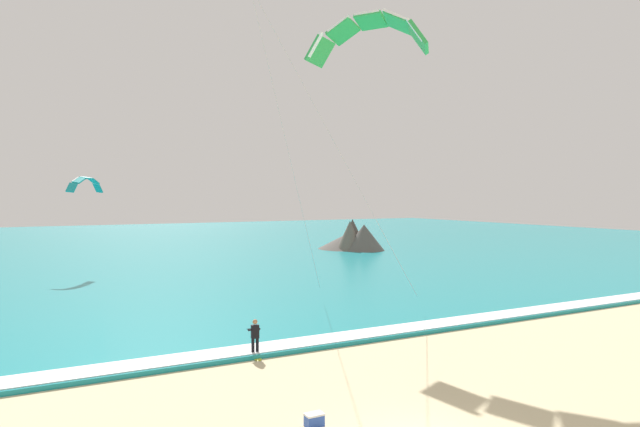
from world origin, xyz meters
The scene contains 8 objects.
sea centered at (0.00, 70.37, 0.10)m, with size 200.00×120.00×0.20m, color teal.
surf_foam centered at (0.00, 11.37, 0.22)m, with size 200.00×1.67×0.04m, color white.
surfboard centered at (-0.76, 10.78, 0.03)m, with size 0.58×1.44×0.09m.
kitesurfer centered at (-0.76, 10.80, 0.94)m, with size 0.55×0.55×1.69m.
kite_primary centered at (9.34, 17.13, 17.21)m, with size 12.56×9.39×17.26m.
kite_distant centered at (-4.25, 42.72, 8.31)m, with size 3.44×3.42×1.49m.
headland_right centered at (28.70, 50.01, 1.56)m, with size 8.88×10.35×4.13m.
cooler_box centered at (-2.00, 2.84, 0.20)m, with size 0.58×0.38×0.40m.
Camera 1 is at (-10.19, -12.65, 7.16)m, focal length 32.07 mm.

